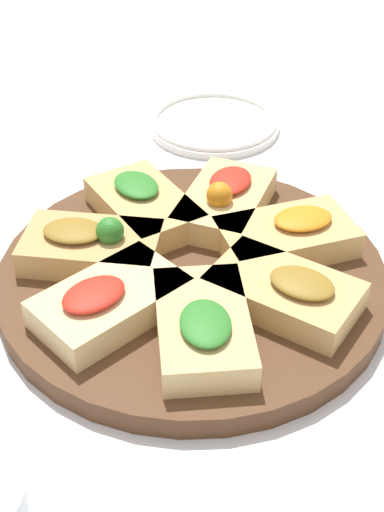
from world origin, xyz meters
TOP-DOWN VIEW (x-y plane):
  - ground_plane at (0.00, 0.00)m, footprint 3.00×3.00m
  - serving_board at (0.00, 0.00)m, footprint 0.39×0.39m
  - focaccia_slice_0 at (0.08, 0.06)m, footprint 0.16×0.15m
  - focaccia_slice_1 at (-0.00, 0.10)m, footprint 0.08×0.14m
  - focaccia_slice_2 at (-0.08, 0.06)m, footprint 0.16×0.15m
  - focaccia_slice_3 at (-0.10, -0.02)m, footprint 0.15×0.11m
  - focaccia_slice_4 at (-0.04, -0.09)m, footprint 0.13×0.16m
  - focaccia_slice_5 at (0.05, -0.09)m, footprint 0.13×0.16m
  - focaccia_slice_6 at (0.10, -0.02)m, footprint 0.15×0.11m
  - plate_right at (0.20, 0.28)m, footprint 0.18×0.18m

SIDE VIEW (x-z plane):
  - ground_plane at x=0.00m, z-range 0.00..0.00m
  - plate_right at x=0.20m, z-range 0.00..0.02m
  - serving_board at x=0.00m, z-range 0.00..0.02m
  - focaccia_slice_1 at x=0.00m, z-range 0.02..0.06m
  - focaccia_slice_3 at x=-0.10m, z-range 0.02..0.06m
  - focaccia_slice_4 at x=-0.04m, z-range 0.02..0.06m
  - focaccia_slice_5 at x=0.05m, z-range 0.02..0.06m
  - focaccia_slice_6 at x=0.10m, z-range 0.02..0.06m
  - focaccia_slice_0 at x=0.08m, z-range 0.02..0.07m
  - focaccia_slice_2 at x=-0.08m, z-range 0.02..0.07m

